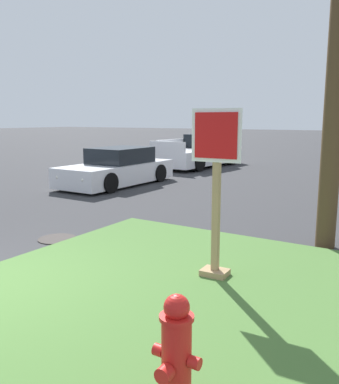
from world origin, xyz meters
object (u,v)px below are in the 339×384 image
(fire_hydrant, at_px, (176,357))
(pickup_truck_white, at_px, (199,153))
(parked_sedan_white, at_px, (118,169))
(manhole_cover, at_px, (57,239))
(stop_sign, at_px, (216,198))

(fire_hydrant, height_order, pickup_truck_white, pickup_truck_white)
(fire_hydrant, relative_size, pickup_truck_white, 0.17)
(fire_hydrant, height_order, parked_sedan_white, parked_sedan_white)
(manhole_cover, distance_m, pickup_truck_white, 12.35)
(parked_sedan_white, bearing_deg, stop_sign, -42.25)
(fire_hydrant, xyz_separation_m, pickup_truck_white, (-7.61, 14.69, 0.11))
(manhole_cover, xyz_separation_m, pickup_truck_white, (-3.32, 11.87, 0.61))
(stop_sign, distance_m, parked_sedan_white, 8.80)
(parked_sedan_white, xyz_separation_m, pickup_truck_white, (-0.19, 6.23, 0.07))
(fire_hydrant, relative_size, stop_sign, 0.40)
(fire_hydrant, distance_m, stop_sign, 2.80)
(fire_hydrant, distance_m, manhole_cover, 5.15)
(fire_hydrant, bearing_deg, parked_sedan_white, 131.27)
(pickup_truck_white, bearing_deg, stop_sign, -61.16)
(stop_sign, xyz_separation_m, pickup_truck_white, (-6.68, 12.13, -0.55))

